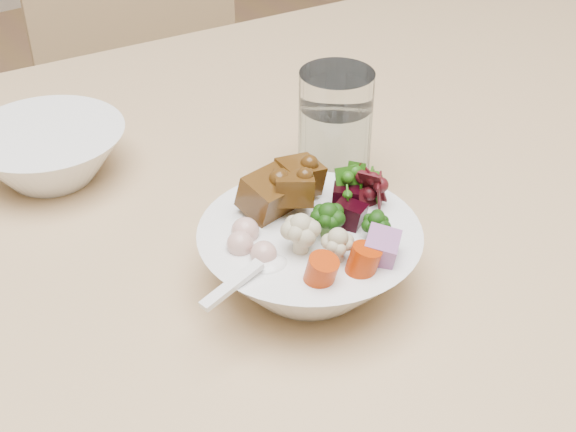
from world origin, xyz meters
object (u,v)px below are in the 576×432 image
Objects in this scene: dining_table at (400,251)px; food_bowl at (310,252)px; chair_far at (165,161)px; water_glass at (335,135)px; side_bowl at (49,154)px.

dining_table is 9.50× the size of food_bowl.
dining_table is 0.75m from chair_far.
chair_far is 0.88m from food_bowl.
water_glass is at bearing 45.29° from food_bowl.
side_bowl is at bearing -116.80° from chair_far.
side_bowl is (-0.34, -0.48, 0.37)m from chair_far.
food_bowl reaches higher than chair_far.
dining_table is 2.17× the size of chair_far.
water_glass is at bearing 144.17° from dining_table.
chair_far is 6.62× the size of water_glass.
chair_far reaches higher than dining_table.
chair_far is at bearing 54.06° from side_bowl.
side_bowl is (-0.29, 0.23, 0.11)m from dining_table.
chair_far is 0.78m from water_glass.
dining_table is 0.21m from food_bowl.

